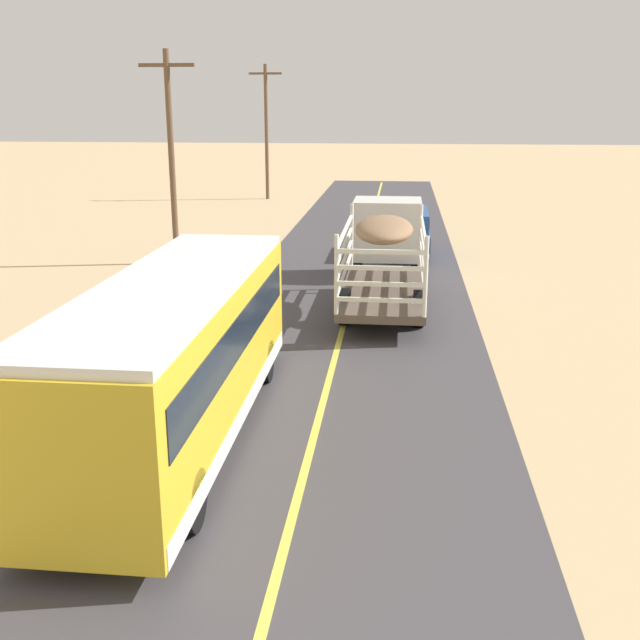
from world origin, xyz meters
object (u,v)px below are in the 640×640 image
bus (177,354)px  power_pole_mid (171,153)px  power_pole_far (266,128)px  car_far (407,230)px  livestock_truck (386,240)px

bus → power_pole_mid: (-4.92, 16.37, 2.74)m
power_pole_mid → power_pole_far: (0.00, 21.73, 0.23)m
car_far → power_pole_mid: size_ratio=0.55×
livestock_truck → bus: size_ratio=0.97×
car_far → bus: bearing=-103.2°
car_far → power_pole_far: (-9.43, 18.92, 3.63)m
power_pole_mid → power_pole_far: 21.73m
livestock_truck → power_pole_mid: bearing=157.1°
power_pole_mid → power_pole_far: size_ratio=0.95×
power_pole_mid → bus: bearing=-73.3°
livestock_truck → power_pole_mid: size_ratio=1.16×
livestock_truck → bus: (-3.72, -12.72, -0.04)m
car_far → power_pole_far: bearing=116.5°
bus → power_pole_far: bearing=97.4°
bus → car_far: size_ratio=2.16×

